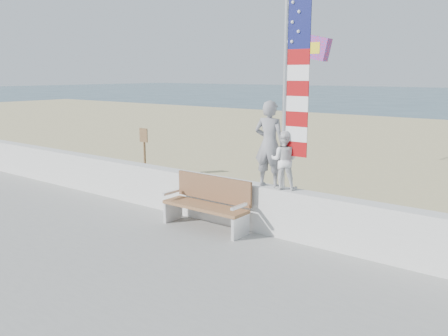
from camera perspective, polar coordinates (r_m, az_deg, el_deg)
The scene contains 9 objects.
ground at distance 8.40m, azimuth -8.76°, elevation -10.84°, with size 220.00×220.00×0.00m, color #2D495A.
sand at distance 15.72m, azimuth 15.61°, elevation -0.51°, with size 90.00×40.00×0.08m, color tan.
seawall at distance 9.61m, azimuth -0.22°, elevation -3.89°, with size 30.00×0.35×0.90m, color silver.
adult at distance 8.73m, azimuth 5.48°, elevation 2.89°, with size 0.58×0.38×1.60m, color gray.
child at distance 8.62m, azimuth 7.22°, elevation 0.95°, with size 0.52×0.40×1.06m, color white.
bench at distance 9.25m, azimuth -1.95°, elevation -4.12°, with size 1.80×0.57×1.00m.
flag at distance 8.42m, azimuth 8.14°, elevation 10.14°, with size 0.50×0.08×3.50m.
parafoil_kite at distance 12.85m, azimuth 10.40°, elevation 14.16°, with size 1.13×0.30×0.78m.
sign at distance 14.47m, azimuth -9.57°, elevation 2.40°, with size 0.32×0.07×1.46m.
Camera 1 is at (5.68, -5.33, 3.15)m, focal length 38.00 mm.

